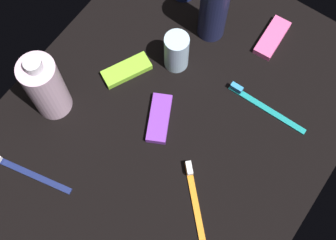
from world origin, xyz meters
The scene contains 10 objects.
ground_plane centered at (0.00, 0.00, -0.60)cm, with size 84.00×64.00×1.20cm, color black.
lotion_bottle centered at (23.79, 5.29, 9.38)cm, with size 5.89×5.89×21.11cm.
bodywash_bottle centered at (-9.64, 21.96, 8.07)cm, with size 7.24×7.24×17.86cm.
deodorant_stick centered at (12.84, 6.95, 4.72)cm, with size 5.13×5.13×9.44cm, color silver.
toothbrush_orange centered at (-9.84, -13.30, 0.61)cm, with size 13.60×13.55×2.10cm.
toothbrush_navy centered at (-24.15, 17.26, 0.61)cm, with size 4.84×17.87×2.10cm.
toothbrush_teal centered at (14.64, -13.49, 0.61)cm, with size 1.26×18.00×2.10cm.
snack_bar_purple centered at (0.35, 2.17, 0.75)cm, with size 10.40×4.00×1.50cm, color purple.
snack_bar_lime centered at (4.93, 14.27, 0.75)cm, with size 10.40×4.00×1.50cm, color #8CD133.
snack_bar_pink centered at (29.69, -6.94, 0.75)cm, with size 10.40×4.00×1.50cm, color #E55999.
Camera 1 is at (-27.28, -19.29, 87.93)cm, focal length 49.32 mm.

